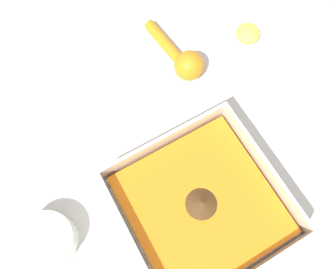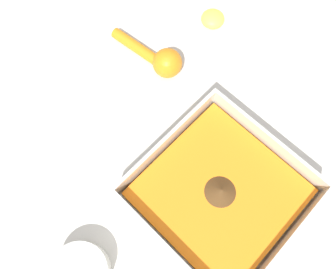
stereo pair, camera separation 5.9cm
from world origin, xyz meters
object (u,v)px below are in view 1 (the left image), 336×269
Objects in this scene: spice_bowl at (47,241)px; lemon_half at (248,33)px; square_dish at (200,205)px; lemon_squeezer at (183,60)px.

lemon_half is (-0.53, -0.18, -0.00)m from spice_bowl.
square_dish is 1.50× the size of lemon_squeezer.
lemon_squeezer is at bearing -153.39° from spice_bowl.
spice_bowl is 0.56m from lemon_half.
spice_bowl is (0.25, -0.08, -0.00)m from square_dish.
square_dish is 5.10× the size of lemon_half.
square_dish is 0.26m from spice_bowl.
lemon_half is at bearing -161.01° from spice_bowl.
lemon_squeezer is 3.40× the size of lemon_half.
spice_bowl is at bearing 18.99° from lemon_half.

